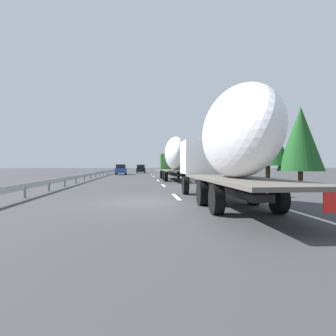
# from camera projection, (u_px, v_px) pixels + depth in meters

# --- Properties ---
(ground_plane) EXTENTS (260.00, 260.00, 0.00)m
(ground_plane) POSITION_uv_depth(u_px,v_px,m) (141.00, 175.00, 53.84)
(ground_plane) COLOR #38383A
(lane_stripe_0) EXTENTS (3.20, 0.20, 0.01)m
(lane_stripe_0) POSITION_uv_depth(u_px,v_px,m) (176.00, 197.00, 16.15)
(lane_stripe_0) COLOR white
(lane_stripe_0) RESTS_ON ground_plane
(lane_stripe_1) EXTENTS (3.20, 0.20, 0.01)m
(lane_stripe_1) POSITION_uv_depth(u_px,v_px,m) (163.00, 185.00, 25.53)
(lane_stripe_1) COLOR white
(lane_stripe_1) RESTS_ON ground_plane
(lane_stripe_2) EXTENTS (3.20, 0.20, 0.01)m
(lane_stripe_2) POSITION_uv_depth(u_px,v_px,m) (158.00, 180.00, 33.56)
(lane_stripe_2) COLOR white
(lane_stripe_2) RESTS_ON ground_plane
(lane_stripe_3) EXTENTS (3.20, 0.20, 0.01)m
(lane_stripe_3) POSITION_uv_depth(u_px,v_px,m) (153.00, 176.00, 46.26)
(lane_stripe_3) COLOR white
(lane_stripe_3) RESTS_ON ground_plane
(lane_stripe_4) EXTENTS (3.20, 0.20, 0.01)m
(lane_stripe_4) POSITION_uv_depth(u_px,v_px,m) (151.00, 174.00, 56.67)
(lane_stripe_4) COLOR white
(lane_stripe_4) RESTS_ON ground_plane
(lane_stripe_5) EXTENTS (3.20, 0.20, 0.01)m
(lane_stripe_5) POSITION_uv_depth(u_px,v_px,m) (149.00, 173.00, 69.75)
(lane_stripe_5) COLOR white
(lane_stripe_5) RESTS_ON ground_plane
(lane_stripe_6) EXTENTS (3.20, 0.20, 0.01)m
(lane_stripe_6) POSITION_uv_depth(u_px,v_px,m) (149.00, 173.00, 68.65)
(lane_stripe_6) COLOR white
(lane_stripe_6) RESTS_ON ground_plane
(lane_stripe_7) EXTENTS (3.20, 0.20, 0.01)m
(lane_stripe_7) POSITION_uv_depth(u_px,v_px,m) (148.00, 172.00, 76.90)
(lane_stripe_7) COLOR white
(lane_stripe_7) RESTS_ON ground_plane
(lane_stripe_8) EXTENTS (3.20, 0.20, 0.01)m
(lane_stripe_8) POSITION_uv_depth(u_px,v_px,m) (148.00, 171.00, 86.42)
(lane_stripe_8) COLOR white
(lane_stripe_8) RESTS_ON ground_plane
(edge_line_right) EXTENTS (110.00, 0.20, 0.01)m
(edge_line_right) POSITION_uv_depth(u_px,v_px,m) (170.00, 174.00, 59.31)
(edge_line_right) COLOR white
(edge_line_right) RESTS_ON ground_plane
(truck_lead) EXTENTS (13.54, 2.55, 4.72)m
(truck_lead) POSITION_uv_depth(u_px,v_px,m) (174.00, 157.00, 33.65)
(truck_lead) COLOR #387038
(truck_lead) RESTS_ON ground_plane
(truck_trailing) EXTENTS (13.58, 2.55, 4.67)m
(truck_trailing) POSITION_uv_depth(u_px,v_px,m) (228.00, 143.00, 12.83)
(truck_trailing) COLOR silver
(truck_trailing) RESTS_ON ground_plane
(car_yellow_coupe) EXTENTS (4.02, 1.73, 1.77)m
(car_yellow_coupe) POSITION_uv_depth(u_px,v_px,m) (140.00, 168.00, 78.42)
(car_yellow_coupe) COLOR gold
(car_yellow_coupe) RESTS_ON ground_plane
(car_black_suv) EXTENTS (4.15, 1.87, 1.80)m
(car_black_suv) POSITION_uv_depth(u_px,v_px,m) (141.00, 169.00, 65.07)
(car_black_suv) COLOR black
(car_black_suv) RESTS_ON ground_plane
(car_blue_sedan) EXTENTS (4.58, 1.85, 1.83)m
(car_blue_sedan) POSITION_uv_depth(u_px,v_px,m) (121.00, 169.00, 54.23)
(car_blue_sedan) COLOR #28479E
(car_blue_sedan) RESTS_ON ground_plane
(road_sign) EXTENTS (0.10, 0.90, 3.35)m
(road_sign) POSITION_uv_depth(u_px,v_px,m) (178.00, 162.00, 55.20)
(road_sign) COLOR gray
(road_sign) RESTS_ON ground_plane
(tree_0) EXTENTS (2.40, 2.40, 7.59)m
(tree_0) POSITION_uv_depth(u_px,v_px,m) (176.00, 156.00, 101.40)
(tree_0) COLOR #472D19
(tree_0) RESTS_ON ground_plane
(tree_1) EXTENTS (3.83, 3.83, 5.85)m
(tree_1) POSITION_uv_depth(u_px,v_px,m) (268.00, 141.00, 25.72)
(tree_1) COLOR #472D19
(tree_1) RESTS_ON ground_plane
(tree_2) EXTENTS (3.93, 3.93, 6.96)m
(tree_2) POSITION_uv_depth(u_px,v_px,m) (209.00, 147.00, 46.62)
(tree_2) COLOR #472D19
(tree_2) RESTS_ON ground_plane
(tree_3) EXTENTS (2.98, 2.98, 5.70)m
(tree_3) POSITION_uv_depth(u_px,v_px,m) (173.00, 159.00, 96.93)
(tree_3) COLOR #472D19
(tree_3) RESTS_ON ground_plane
(tree_4) EXTENTS (3.59, 3.59, 6.34)m
(tree_4) POSITION_uv_depth(u_px,v_px,m) (301.00, 139.00, 24.10)
(tree_4) COLOR #472D19
(tree_4) RESTS_ON ground_plane
(tree_5) EXTENTS (3.67, 3.67, 5.70)m
(tree_5) POSITION_uv_depth(u_px,v_px,m) (194.00, 157.00, 71.23)
(tree_5) COLOR #472D19
(tree_5) RESTS_ON ground_plane
(guardrail_median) EXTENTS (94.00, 0.10, 0.76)m
(guardrail_median) POSITION_uv_depth(u_px,v_px,m) (109.00, 171.00, 56.30)
(guardrail_median) COLOR #9EA0A5
(guardrail_median) RESTS_ON ground_plane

